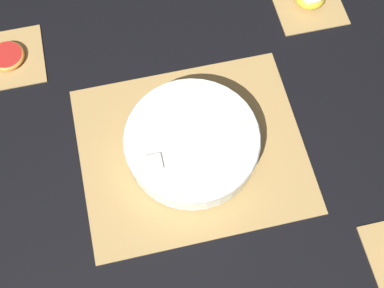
# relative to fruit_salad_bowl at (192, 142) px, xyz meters

# --- Properties ---
(ground_plane) EXTENTS (6.00, 6.00, 0.00)m
(ground_plane) POSITION_rel_fruit_salad_bowl_xyz_m (-0.00, -0.00, -0.04)
(ground_plane) COLOR black
(bamboo_mat_center) EXTENTS (0.44, 0.37, 0.01)m
(bamboo_mat_center) POSITION_rel_fruit_salad_bowl_xyz_m (-0.00, -0.00, -0.04)
(bamboo_mat_center) COLOR #A8844C
(bamboo_mat_center) RESTS_ON ground_plane
(coaster_mat_near_left) EXTENTS (0.15, 0.15, 0.01)m
(coaster_mat_near_left) POSITION_rel_fruit_salad_bowl_xyz_m (-0.34, -0.30, -0.04)
(coaster_mat_near_left) COLOR #A8844C
(coaster_mat_near_left) RESTS_ON ground_plane
(coaster_mat_near_right) EXTENTS (0.15, 0.15, 0.01)m
(coaster_mat_near_right) POSITION_rel_fruit_salad_bowl_xyz_m (0.34, -0.30, -0.04)
(coaster_mat_near_right) COLOR #A8844C
(coaster_mat_near_right) RESTS_ON ground_plane
(fruit_salad_bowl) EXTENTS (0.26, 0.26, 0.06)m
(fruit_salad_bowl) POSITION_rel_fruit_salad_bowl_xyz_m (0.00, 0.00, 0.00)
(fruit_salad_bowl) COLOR silver
(fruit_salad_bowl) RESTS_ON bamboo_mat_center
(grapefruit_slice) EXTENTS (0.08, 0.08, 0.01)m
(grapefruit_slice) POSITION_rel_fruit_salad_bowl_xyz_m (0.34, -0.30, -0.03)
(grapefruit_slice) COLOR #B2231E
(grapefruit_slice) RESTS_ON coaster_mat_near_right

